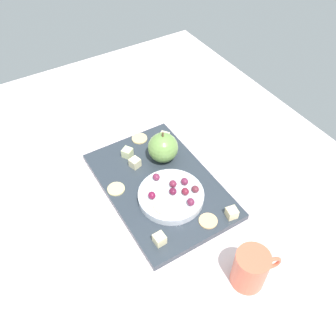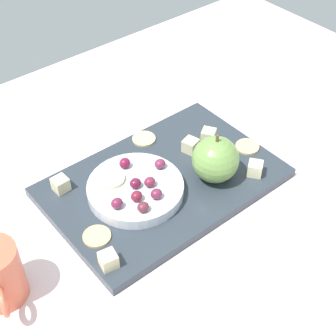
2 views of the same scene
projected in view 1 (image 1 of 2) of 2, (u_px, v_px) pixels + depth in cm
name	position (u px, v px, depth cm)	size (l,w,h in cm)	color
table	(171.00, 192.00, 93.46)	(137.50, 98.36, 4.51)	silver
platter	(160.00, 185.00, 91.03)	(38.60, 25.62, 1.64)	#2E3640
serving_dish	(171.00, 196.00, 86.39)	(15.88, 15.88, 1.92)	silver
apple_whole	(163.00, 148.00, 93.42)	(7.93, 7.93, 7.93)	#6E9949
apple_stem	(163.00, 134.00, 90.07)	(0.50, 0.50, 1.20)	brown
cheese_cube_0	(160.00, 239.00, 77.98)	(2.41, 2.41, 2.41)	beige
cheese_cube_1	(232.00, 213.00, 82.71)	(2.41, 2.41, 2.41)	beige
cheese_cube_2	(164.00, 137.00, 100.21)	(2.41, 2.41, 2.41)	beige
cheese_cube_3	(127.00, 153.00, 96.05)	(2.41, 2.41, 2.41)	beige
cheese_cube_4	(135.00, 163.00, 93.52)	(2.41, 2.41, 2.41)	beige
cracker_0	(140.00, 139.00, 101.31)	(4.32, 4.32, 0.40)	#E2BF81
cracker_1	(208.00, 221.00, 82.41)	(4.32, 4.32, 0.40)	#E1B77B
cracker_2	(116.00, 189.00, 88.85)	(4.32, 4.32, 0.40)	#D2C387
grape_0	(185.00, 181.00, 87.16)	(1.92, 1.73, 1.66)	maroon
grape_1	(195.00, 189.00, 85.59)	(1.92, 1.73, 1.57)	maroon
grape_2	(173.00, 191.00, 85.11)	(1.92, 1.73, 1.60)	maroon
grape_3	(173.00, 184.00, 86.69)	(1.92, 1.73, 1.62)	maroon
grape_4	(152.00, 195.00, 84.14)	(1.92, 1.73, 1.80)	maroon
grape_5	(185.00, 191.00, 85.02)	(1.92, 1.73, 1.67)	maroon
grape_6	(191.00, 202.00, 82.86)	(1.92, 1.73, 1.77)	maroon
grape_7	(156.00, 177.00, 88.18)	(1.92, 1.73, 1.60)	maroon
apple_slice_0	(164.00, 206.00, 82.81)	(4.75, 4.75, 0.60)	#F3E9AD
cup	(251.00, 268.00, 71.35)	(6.94, 9.98, 9.31)	#E16447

